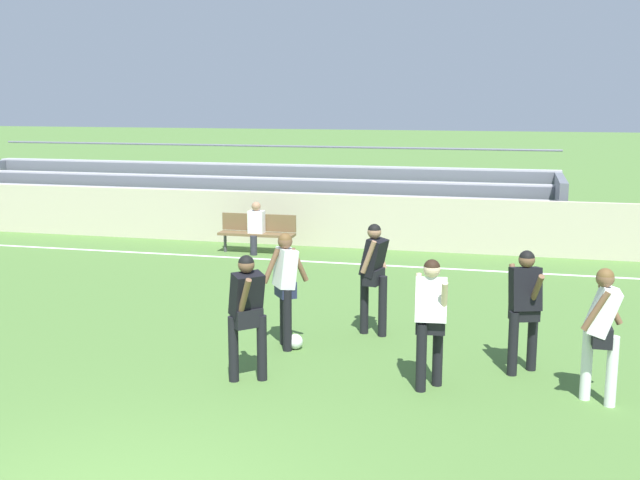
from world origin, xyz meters
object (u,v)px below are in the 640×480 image
at_px(bleacher_stand, 243,195).
at_px(bench_far_right, 258,230).
at_px(player_dark_trailing_run, 374,269).
at_px(player_white_wide_right, 431,313).
at_px(soccer_ball, 295,342).
at_px(player_dark_wide_left, 247,307).
at_px(spectator_seated, 256,224).
at_px(player_dark_pressing_high, 525,301).
at_px(player_white_on_ball, 285,280).
at_px(player_white_dropping_back, 602,324).

xyz_separation_m(bleacher_stand, bench_far_right, (1.55, -3.34, -0.35)).
xyz_separation_m(player_dark_trailing_run, player_white_wide_right, (1.07, -2.03, -0.05)).
bearing_deg(soccer_ball, bench_far_right, 112.89).
bearing_deg(player_dark_wide_left, spectator_seated, 107.96).
xyz_separation_m(bleacher_stand, player_dark_trailing_run, (5.30, -8.97, 0.14)).
relative_size(bleacher_stand, spectator_seated, 14.11).
distance_m(player_dark_trailing_run, player_dark_pressing_high, 2.49).
bearing_deg(player_dark_trailing_run, soccer_ball, -135.42).
xyz_separation_m(spectator_seated, soccer_ball, (2.78, -6.47, -0.59)).
height_order(bleacher_stand, player_dark_wide_left, bleacher_stand).
height_order(player_white_on_ball, player_dark_wide_left, player_white_on_ball).
bearing_deg(spectator_seated, bench_far_right, 90.00).
distance_m(bleacher_stand, player_dark_trailing_run, 10.42).
xyz_separation_m(player_white_on_ball, soccer_ball, (0.15, -0.04, -0.90)).
bearing_deg(player_white_on_ball, spectator_seated, 112.24).
bearing_deg(player_dark_pressing_high, player_white_dropping_back, -44.17).
height_order(player_dark_trailing_run, player_dark_wide_left, player_dark_trailing_run).
xyz_separation_m(bench_far_right, soccer_ball, (2.78, -6.59, -0.44)).
distance_m(player_dark_trailing_run, player_white_wide_right, 2.29).
bearing_deg(player_white_dropping_back, player_white_wide_right, -179.50).
bearing_deg(soccer_ball, player_white_on_ball, 164.58).
bearing_deg(player_dark_wide_left, player_dark_trailing_run, 62.49).
height_order(bleacher_stand, spectator_seated, bleacher_stand).
bearing_deg(bleacher_stand, player_dark_trailing_run, -59.42).
distance_m(player_white_dropping_back, player_white_wide_right, 2.00).
bearing_deg(bench_far_right, bleacher_stand, 114.91).
height_order(player_white_on_ball, player_white_dropping_back, player_white_on_ball).
xyz_separation_m(bench_far_right, player_dark_pressing_high, (5.95, -6.80, 0.43)).
bearing_deg(bleacher_stand, player_dark_wide_left, -70.08).
bearing_deg(player_white_dropping_back, player_dark_trailing_run, 146.81).
height_order(player_dark_wide_left, soccer_ball, player_dark_wide_left).
bearing_deg(player_white_wide_right, player_dark_trailing_run, 117.90).
relative_size(bench_far_right, player_white_wide_right, 1.09).
xyz_separation_m(spectator_seated, player_white_on_ball, (2.63, -6.43, 0.31)).
bearing_deg(player_dark_trailing_run, player_white_dropping_back, -33.19).
xyz_separation_m(player_dark_trailing_run, soccer_ball, (-0.97, -0.95, -0.92)).
distance_m(player_white_wide_right, player_dark_pressing_high, 1.42).
height_order(player_white_dropping_back, player_white_wide_right, player_white_wide_right).
bearing_deg(player_white_on_ball, player_white_wide_right, -26.89).
distance_m(player_dark_trailing_run, soccer_ball, 1.64).
bearing_deg(player_white_dropping_back, player_dark_wide_left, -175.80).
xyz_separation_m(player_white_on_ball, player_dark_wide_left, (-0.09, -1.41, -0.03)).
xyz_separation_m(player_white_dropping_back, player_dark_pressing_high, (-0.87, 0.84, 0.00)).
height_order(bench_far_right, player_dark_wide_left, player_dark_wide_left).
bearing_deg(bench_far_right, player_dark_trailing_run, -56.34).
bearing_deg(player_dark_trailing_run, player_dark_pressing_high, -27.87).
distance_m(player_white_dropping_back, soccer_ball, 4.26).
bearing_deg(bench_far_right, player_white_on_ball, -68.12).
distance_m(player_white_dropping_back, player_dark_wide_left, 4.29).
bearing_deg(bench_far_right, player_white_dropping_back, -48.25).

